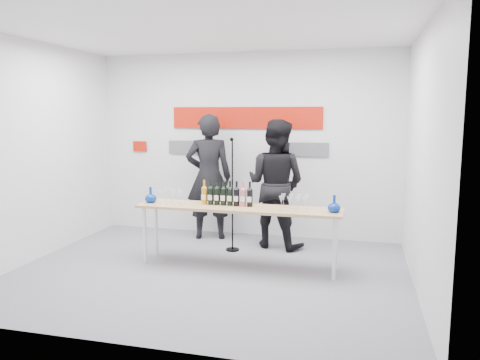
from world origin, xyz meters
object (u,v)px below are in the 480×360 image
object	(u,v)px
presenter_left	(209,177)
presenter_right	(276,184)
mic_stand	(232,217)
tasting_table	(238,211)

from	to	relation	value
presenter_left	presenter_right	bearing A→B (deg)	153.72
mic_stand	tasting_table	bearing A→B (deg)	-44.63
presenter_right	mic_stand	distance (m)	0.83
tasting_table	presenter_right	bearing A→B (deg)	74.87
tasting_table	mic_stand	world-z (taller)	mic_stand
tasting_table	presenter_right	xyz separation A→B (m)	(0.31, 1.08, 0.22)
presenter_right	presenter_left	bearing A→B (deg)	5.52
presenter_right	mic_stand	xyz separation A→B (m)	(-0.57, -0.39, -0.46)
tasting_table	presenter_right	world-z (taller)	presenter_right
tasting_table	presenter_right	distance (m)	1.14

